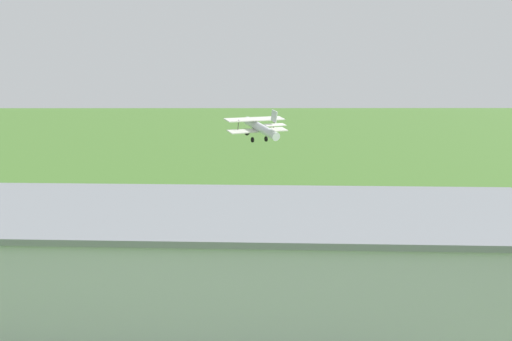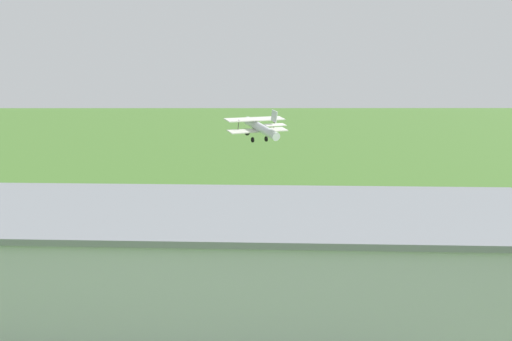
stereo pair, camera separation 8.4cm
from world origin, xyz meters
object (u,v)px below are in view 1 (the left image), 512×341
object	(u,v)px
hangar	(242,262)
biplane	(260,127)
person_near_hangar_door	(107,227)
person_crossing_taxiway	(453,235)

from	to	relation	value
hangar	biplane	world-z (taller)	biplane
hangar	person_near_hangar_door	bearing A→B (deg)	-52.82
hangar	person_crossing_taxiway	distance (m)	23.89
hangar	biplane	size ratio (longest dim) A/B	4.93
hangar	biplane	xyz separation A→B (m)	(-1.57, -32.99, 5.40)
person_near_hangar_door	biplane	bearing A→B (deg)	-133.07
hangar	biplane	bearing A→B (deg)	-92.72
hangar	person_crossing_taxiway	size ratio (longest dim) A/B	22.49
hangar	person_near_hangar_door	world-z (taller)	hangar
hangar	person_crossing_taxiway	world-z (taller)	hangar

